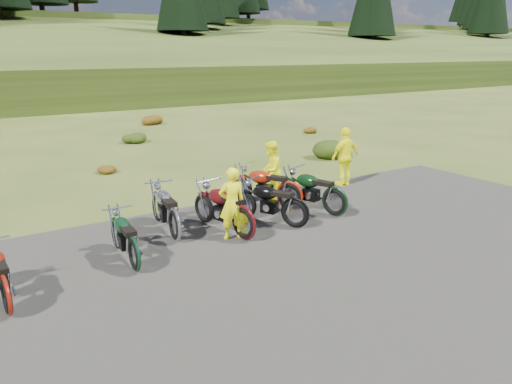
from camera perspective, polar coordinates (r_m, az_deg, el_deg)
ground at (r=10.53m, az=-0.36°, el=-7.74°), size 300.00×300.00×0.00m
gravel_pad at (r=9.07m, az=6.53°, el=-11.98°), size 20.00×12.00×0.04m
shrub_4 at (r=18.44m, az=-16.89°, el=2.72°), size 0.77×0.77×0.45m
shrub_5 at (r=24.23m, az=-13.82°, el=6.18°), size 1.03×1.03×0.61m
shrub_6 at (r=30.13m, az=-11.92°, el=8.28°), size 1.30×1.30×0.77m
shrub_7 at (r=20.68m, az=8.70°, el=5.27°), size 1.56×1.56×0.92m
shrub_8 at (r=26.56m, az=5.91°, el=7.20°), size 0.77×0.77×0.45m
motorcycle_1 at (r=9.41m, az=-26.35°, el=-12.56°), size 0.73×1.96×1.01m
motorcycle_2 at (r=10.26m, az=-13.58°, el=-8.88°), size 0.75×2.00×1.03m
motorcycle_3 at (r=11.62m, az=-9.18°, el=-5.61°), size 0.97×2.25×1.14m
motorcycle_4 at (r=11.53m, az=-1.39°, el=-5.57°), size 1.13×2.39×1.20m
motorcycle_5 at (r=12.31m, az=4.44°, el=-4.19°), size 1.61×2.25×1.13m
motorcycle_6 at (r=13.65m, az=3.82°, el=-2.14°), size 1.77×2.35×1.19m
motorcycle_7 at (r=13.28m, az=8.92°, el=-2.83°), size 1.36×2.35×1.17m
person_middle at (r=11.34m, az=-2.77°, el=-1.45°), size 0.68×0.52×1.68m
person_right_a at (r=14.35m, az=1.67°, el=2.35°), size 1.06×1.03×1.72m
person_right_b at (r=16.15m, az=10.14°, el=3.93°), size 1.12×0.51×1.87m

